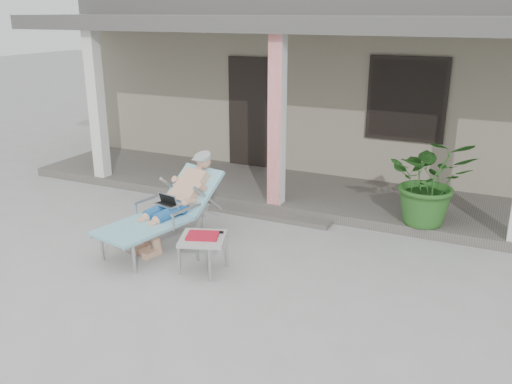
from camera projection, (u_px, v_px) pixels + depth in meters
The scene contains 8 objects.
ground at pixel (210, 265), 6.88m from camera, with size 60.00×60.00×0.00m, color #9E9E99.
house at pixel (354, 78), 11.93m from camera, with size 10.40×5.40×3.30m.
porch_deck at pixel (295, 192), 9.43m from camera, with size 10.00×2.00×0.15m, color #605B56.
porch_overhang at pixel (298, 29), 8.52m from camera, with size 10.00×2.30×2.85m.
porch_step at pixel (268, 215), 8.46m from camera, with size 2.00×0.30×0.07m, color #605B56.
lounger at pixel (170, 190), 7.31m from camera, with size 1.10×1.99×1.25m.
side_table at pixel (203, 240), 6.61m from camera, with size 0.69×0.69×0.49m.
potted_palm at pixel (430, 180), 7.63m from camera, with size 1.16×1.01×1.29m, color #26591E.
Camera 1 is at (3.18, -5.39, 3.07)m, focal length 38.00 mm.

